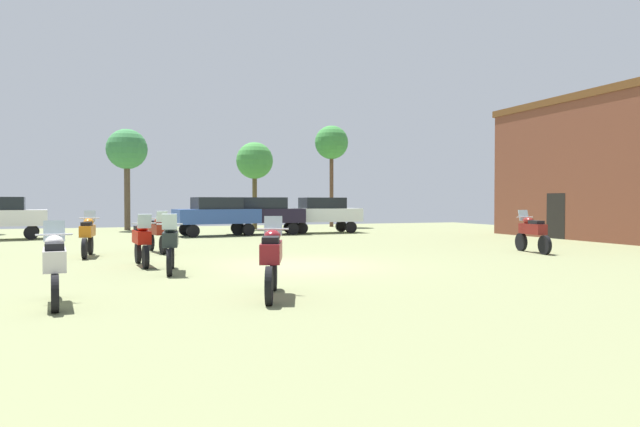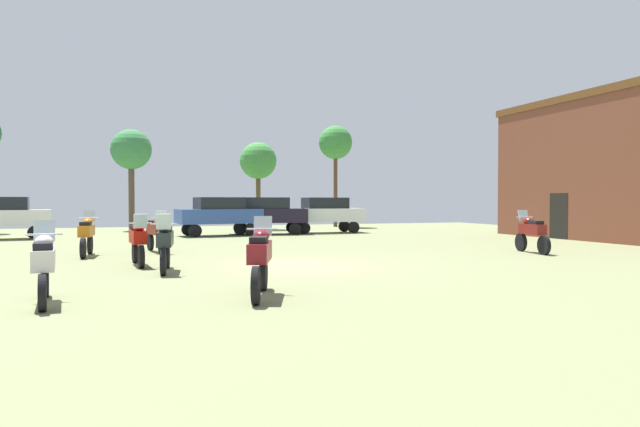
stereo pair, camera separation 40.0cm
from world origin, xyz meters
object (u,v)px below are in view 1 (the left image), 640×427
at_px(car_3, 217,213).
at_px(car_4, 264,213).
at_px(tree_4, 332,144).
at_px(car_1, 322,212).
at_px(motorcycle_5, 157,232).
at_px(tree_2, 255,162).
at_px(motorcycle_1, 272,258).
at_px(motorcycle_7, 55,264).
at_px(motorcycle_2, 171,243).
at_px(motorcycle_4, 88,234).
at_px(motorcycle_3, 142,240).
at_px(tree_1, 127,151).
at_px(motorcycle_6, 532,232).

distance_m(car_3, car_4, 2.66).
bearing_deg(car_4, tree_4, -33.84).
bearing_deg(car_1, car_4, 94.20).
xyz_separation_m(motorcycle_5, tree_2, (7.02, 15.02, 3.61)).
distance_m(motorcycle_1, tree_2, 26.15).
bearing_deg(motorcycle_7, tree_4, 54.41).
xyz_separation_m(motorcycle_2, motorcycle_7, (-2.31, -3.93, -0.03)).
height_order(motorcycle_4, motorcycle_5, motorcycle_4).
relative_size(motorcycle_4, tree_2, 0.41).
relative_size(motorcycle_2, motorcycle_5, 0.99).
relative_size(motorcycle_2, car_1, 0.52).
bearing_deg(tree_2, motorcycle_7, -110.72).
distance_m(motorcycle_7, car_1, 22.80).
distance_m(car_1, tree_4, 8.89).
xyz_separation_m(motorcycle_1, motorcycle_7, (-3.77, 0.51, -0.03)).
relative_size(motorcycle_4, motorcycle_5, 1.00).
height_order(motorcycle_1, motorcycle_3, motorcycle_1).
bearing_deg(motorcycle_4, tree_1, 88.96).
height_order(motorcycle_7, car_4, car_4).
bearing_deg(tree_2, car_4, -98.07).
relative_size(car_4, tree_1, 0.72).
height_order(motorcycle_3, car_3, car_3).
bearing_deg(tree_4, tree_1, -179.56).
xyz_separation_m(motorcycle_7, tree_4, (15.22, 26.26, 5.09)).
distance_m(motorcycle_6, tree_4, 21.60).
height_order(motorcycle_2, motorcycle_6, motorcycle_2).
bearing_deg(tree_1, motorcycle_4, -95.06).
xyz_separation_m(motorcycle_7, tree_1, (1.65, 26.15, 4.20)).
xyz_separation_m(motorcycle_3, motorcycle_6, (13.04, -0.37, 0.01)).
xyz_separation_m(motorcycle_5, motorcycle_7, (-2.35, -9.76, -0.01)).
distance_m(motorcycle_6, tree_1, 24.98).
distance_m(motorcycle_2, car_1, 18.24).
height_order(motorcycle_7, car_3, car_3).
xyz_separation_m(motorcycle_4, motorcycle_5, (2.22, 0.75, -0.01)).
height_order(motorcycle_6, tree_4, tree_4).
bearing_deg(motorcycle_5, tree_2, -126.18).
bearing_deg(car_3, tree_4, -59.20).
bearing_deg(motorcycle_3, tree_2, -117.56).
bearing_deg(tree_4, motorcycle_1, -113.14).
bearing_deg(motorcycle_4, tree_4, 52.85).
bearing_deg(motorcycle_6, tree_1, 130.78).
relative_size(motorcycle_5, car_1, 0.52).
distance_m(motorcycle_1, motorcycle_6, 12.38).
xyz_separation_m(motorcycle_5, motorcycle_6, (12.36, -4.49, 0.00)).
bearing_deg(tree_2, motorcycle_3, -111.91).
bearing_deg(tree_4, motorcycle_2, -120.03).
bearing_deg(tree_2, tree_4, 14.18).
bearing_deg(tree_2, car_3, -119.39).
distance_m(motorcycle_5, tree_1, 16.93).
xyz_separation_m(motorcycle_6, motorcycle_7, (-14.72, -5.27, -0.02)).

